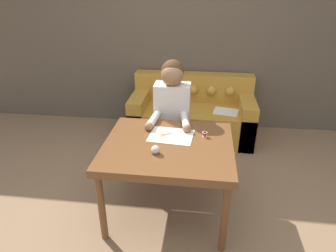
{
  "coord_description": "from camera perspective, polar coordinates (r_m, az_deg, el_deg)",
  "views": [
    {
      "loc": [
        0.3,
        -2.11,
        2.02
      ],
      "look_at": [
        0.0,
        0.25,
        0.83
      ],
      "focal_mm": 32.0,
      "sensor_mm": 36.0,
      "label": 1
    }
  ],
  "objects": [
    {
      "name": "dining_table",
      "position": [
        2.62,
        0.03,
        -4.87
      ],
      "size": [
        1.11,
        0.95,
        0.73
      ],
      "color": "brown",
      "rests_on": "ground_plane"
    },
    {
      "name": "pin_cushion",
      "position": [
        2.43,
        -2.38,
        -4.59
      ],
      "size": [
        0.07,
        0.07,
        0.07
      ],
      "color": "#4C3828",
      "rests_on": "dining_table"
    },
    {
      "name": "thread_spool",
      "position": [
        2.7,
        7.0,
        -1.6
      ],
      "size": [
        0.04,
        0.04,
        0.05
      ],
      "color": "red",
      "rests_on": "dining_table"
    },
    {
      "name": "wall_back",
      "position": [
        4.25,
        3.09,
        16.82
      ],
      "size": [
        8.0,
        0.06,
        2.6
      ],
      "color": "brown",
      "rests_on": "ground_plane"
    },
    {
      "name": "scissors",
      "position": [
        2.73,
        -0.07,
        -1.6
      ],
      "size": [
        0.24,
        0.15,
        0.01
      ],
      "color": "silver",
      "rests_on": "dining_table"
    },
    {
      "name": "ground_plane",
      "position": [
        2.93,
        -0.71,
        -16.89
      ],
      "size": [
        16.0,
        16.0,
        0.0
      ],
      "primitive_type": "plane",
      "color": "#846647"
    },
    {
      "name": "couch",
      "position": [
        4.15,
        4.58,
        2.15
      ],
      "size": [
        1.63,
        0.78,
        0.82
      ],
      "color": "#B7842D",
      "rests_on": "ground_plane"
    },
    {
      "name": "person",
      "position": [
        3.18,
        0.79,
        1.55
      ],
      "size": [
        0.44,
        0.61,
        1.29
      ],
      "color": "#33281E",
      "rests_on": "ground_plane"
    },
    {
      "name": "pattern_paper_main",
      "position": [
        2.7,
        0.61,
        -1.85
      ],
      "size": [
        0.42,
        0.34,
        0.0
      ],
      "color": "beige",
      "rests_on": "dining_table"
    }
  ]
}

